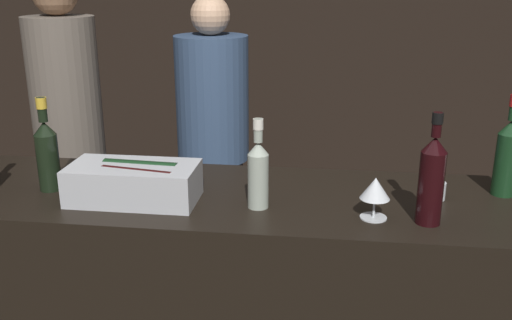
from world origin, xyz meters
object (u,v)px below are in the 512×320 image
object	(u,v)px
white_wine_bottle	(258,171)
person_in_hoodie	(213,130)
red_wine_bottle_burgundy	(508,154)
person_blond_tee	(69,131)
wine_glass	(375,190)
champagne_bottle	(47,152)
candle_votive	(436,190)
red_wine_bottle_black_foil	(432,178)
ice_bin_with_bottles	(135,181)

from	to	relation	value
white_wine_bottle	person_in_hoodie	bearing A→B (deg)	108.08
red_wine_bottle_burgundy	person_in_hoodie	size ratio (longest dim) A/B	0.22
white_wine_bottle	person_blond_tee	xyz separation A→B (m)	(-1.05, 0.83, -0.13)
wine_glass	red_wine_bottle_burgundy	xyz separation A→B (m)	(0.47, 0.27, 0.05)
champagne_bottle	white_wine_bottle	bearing A→B (deg)	-4.88
wine_glass	red_wine_bottle_burgundy	bearing A→B (deg)	30.04
candle_votive	champagne_bottle	size ratio (longest dim) A/B	0.20
red_wine_bottle_black_foil	person_in_hoodie	bearing A→B (deg)	125.72
person_blond_tee	red_wine_bottle_burgundy	bearing A→B (deg)	80.43
wine_glass	candle_votive	bearing A→B (deg)	41.07
ice_bin_with_bottles	person_in_hoodie	xyz separation A→B (m)	(0.01, 1.27, -0.16)
ice_bin_with_bottles	candle_votive	size ratio (longest dim) A/B	6.47
candle_votive	person_blond_tee	bearing A→B (deg)	157.54
candle_votive	person_blond_tee	distance (m)	1.78
red_wine_bottle_burgundy	person_blond_tee	xyz separation A→B (m)	(-1.89, 0.61, -0.15)
ice_bin_with_bottles	candle_votive	bearing A→B (deg)	8.18
candle_votive	red_wine_bottle_burgundy	bearing A→B (deg)	17.19
person_in_hoodie	red_wine_bottle_burgundy	bearing A→B (deg)	1.61
ice_bin_with_bottles	red_wine_bottle_burgundy	distance (m)	1.29
red_wine_bottle_burgundy	white_wine_bottle	bearing A→B (deg)	-164.99
red_wine_bottle_burgundy	champagne_bottle	distance (m)	1.61
white_wine_bottle	ice_bin_with_bottles	bearing A→B (deg)	179.54
candle_votive	red_wine_bottle_burgundy	xyz separation A→B (m)	(0.24, 0.08, 0.12)
ice_bin_with_bottles	red_wine_bottle_burgundy	world-z (taller)	red_wine_bottle_burgundy
wine_glass	champagne_bottle	size ratio (longest dim) A/B	0.40
wine_glass	white_wine_bottle	size ratio (longest dim) A/B	0.45
red_wine_bottle_burgundy	person_blond_tee	bearing A→B (deg)	162.23
person_blond_tee	person_in_hoodie	bearing A→B (deg)	133.29
person_in_hoodie	person_blond_tee	world-z (taller)	person_blond_tee
champagne_bottle	person_in_hoodie	xyz separation A→B (m)	(0.35, 1.21, -0.23)
candle_votive	red_wine_bottle_burgundy	world-z (taller)	red_wine_bottle_burgundy
red_wine_bottle_black_foil	person_in_hoodie	distance (m)	1.66
wine_glass	person_blond_tee	bearing A→B (deg)	148.45
wine_glass	red_wine_bottle_burgundy	distance (m)	0.54
wine_glass	red_wine_bottle_burgundy	world-z (taller)	red_wine_bottle_burgundy
white_wine_bottle	person_in_hoodie	world-z (taller)	person_in_hoodie
person_blond_tee	champagne_bottle	bearing A→B (deg)	28.64
red_wine_bottle_burgundy	white_wine_bottle	world-z (taller)	red_wine_bottle_burgundy
candle_votive	wine_glass	bearing A→B (deg)	-138.93
person_in_hoodie	candle_votive	bearing A→B (deg)	-6.47
ice_bin_with_bottles	person_blond_tee	size ratio (longest dim) A/B	0.25
red_wine_bottle_burgundy	white_wine_bottle	xyz separation A→B (m)	(-0.84, -0.23, -0.02)
person_in_hoodie	champagne_bottle	bearing A→B (deg)	-64.52
champagne_bottle	white_wine_bottle	distance (m)	0.77
ice_bin_with_bottles	red_wine_bottle_black_foil	distance (m)	0.97
wine_glass	candle_votive	xyz separation A→B (m)	(0.22, 0.19, -0.07)
champagne_bottle	person_blond_tee	size ratio (longest dim) A/B	0.19
ice_bin_with_bottles	wine_glass	distance (m)	0.80
candle_votive	person_in_hoodie	distance (m)	1.52
red_wine_bottle_black_foil	wine_glass	bearing A→B (deg)	175.15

